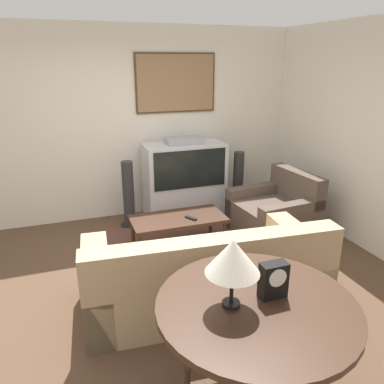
{
  "coord_description": "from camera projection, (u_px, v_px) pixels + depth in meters",
  "views": [
    {
      "loc": [
        -0.81,
        -3.23,
        2.22
      ],
      "look_at": [
        0.58,
        0.7,
        0.75
      ],
      "focal_mm": 35.0,
      "sensor_mm": 36.0,
      "label": 1
    }
  ],
  "objects": [
    {
      "name": "table_lamp",
      "position": [
        233.0,
        257.0,
        2.16
      ],
      "size": [
        0.33,
        0.33,
        0.44
      ],
      "color": "black",
      "rests_on": "console_table"
    },
    {
      "name": "console_table",
      "position": [
        257.0,
        312.0,
        2.32
      ],
      "size": [
        1.26,
        1.26,
        0.82
      ],
      "color": "#3D2619",
      "rests_on": "ground_plane"
    },
    {
      "name": "ground_plane",
      "position": [
        162.0,
        288.0,
        3.87
      ],
      "size": [
        12.0,
        12.0,
        0.0
      ],
      "primitive_type": "plane",
      "color": "brown"
    },
    {
      "name": "tv",
      "position": [
        184.0,
        180.0,
        5.47
      ],
      "size": [
        1.15,
        0.55,
        1.2
      ],
      "color": "silver",
      "rests_on": "ground_plane"
    },
    {
      "name": "wall_right",
      "position": [
        383.0,
        142.0,
        4.25
      ],
      "size": [
        0.06,
        12.0,
        2.7
      ],
      "color": "silver",
      "rests_on": "ground_plane"
    },
    {
      "name": "speaker_tower_left",
      "position": [
        129.0,
        196.0,
        5.19
      ],
      "size": [
        0.27,
        0.27,
        0.94
      ],
      "color": "black",
      "rests_on": "ground_plane"
    },
    {
      "name": "area_rug",
      "position": [
        181.0,
        245.0,
        4.74
      ],
      "size": [
        2.26,
        1.51,
        0.01
      ],
      "color": "brown",
      "rests_on": "ground_plane"
    },
    {
      "name": "remote",
      "position": [
        191.0,
        218.0,
        4.49
      ],
      "size": [
        0.12,
        0.16,
        0.02
      ],
      "color": "black",
      "rests_on": "coffee_table"
    },
    {
      "name": "couch",
      "position": [
        205.0,
        275.0,
        3.54
      ],
      "size": [
        2.3,
        1.17,
        0.85
      ],
      "rotation": [
        0.0,
        0.0,
        3.06
      ],
      "color": "tan",
      "rests_on": "ground_plane"
    },
    {
      "name": "wall_back",
      "position": [
        121.0,
        125.0,
        5.32
      ],
      "size": [
        12.0,
        0.1,
        2.7
      ],
      "color": "silver",
      "rests_on": "ground_plane"
    },
    {
      "name": "armchair",
      "position": [
        275.0,
        214.0,
        5.0
      ],
      "size": [
        1.01,
        1.02,
        0.84
      ],
      "rotation": [
        0.0,
        0.0,
        -1.47
      ],
      "color": "brown",
      "rests_on": "ground_plane"
    },
    {
      "name": "coffee_table",
      "position": [
        178.0,
        220.0,
        4.55
      ],
      "size": [
        1.14,
        0.56,
        0.42
      ],
      "color": "#3D2619",
      "rests_on": "ground_plane"
    },
    {
      "name": "speaker_tower_right",
      "position": [
        238.0,
        184.0,
        5.72
      ],
      "size": [
        0.27,
        0.27,
        0.94
      ],
      "color": "black",
      "rests_on": "ground_plane"
    },
    {
      "name": "mantel_clock",
      "position": [
        273.0,
        280.0,
        2.32
      ],
      "size": [
        0.17,
        0.1,
        0.23
      ],
      "color": "black",
      "rests_on": "console_table"
    }
  ]
}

